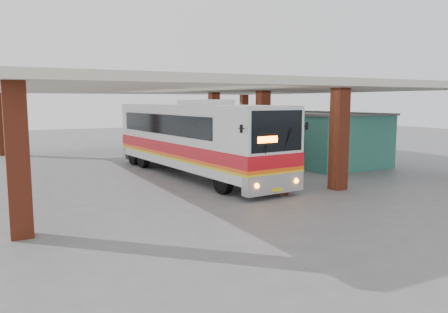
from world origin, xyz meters
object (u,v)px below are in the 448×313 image
at_px(coach_bus, 194,138).
at_px(motorcycle, 266,162).
at_px(pedestrian, 284,174).
at_px(red_chair, 260,156).

distance_m(coach_bus, motorcycle, 4.23).
relative_size(coach_bus, motorcycle, 6.74).
distance_m(motorcycle, pedestrian, 5.96).
xyz_separation_m(coach_bus, motorcycle, (3.93, -0.69, -1.40)).
bearing_deg(motorcycle, red_chair, -29.07).
height_order(motorcycle, pedestrian, pedestrian).
relative_size(motorcycle, pedestrian, 1.13).
bearing_deg(red_chair, coach_bus, -172.67).
bearing_deg(pedestrian, coach_bus, -83.72).
height_order(coach_bus, pedestrian, coach_bus).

